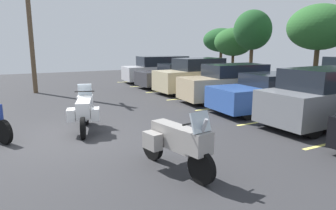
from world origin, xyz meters
The scene contains 15 objects.
ground centered at (0.00, 0.00, -0.05)m, with size 44.00×44.00×0.10m, color #2D2D30.
motorcycle_touring centered at (-0.54, 0.46, 0.66)m, with size 2.19×1.08×1.40m.
motorcycle_second centered at (3.54, 1.53, 0.66)m, with size 2.28×0.97×1.43m.
parking_stripes centered at (-1.40, 7.66, 0.00)m, with size 21.06×5.13×0.01m.
car_silver centered at (-10.72, 7.87, 0.92)m, with size 2.11×4.95×1.84m.
car_charcoal centered at (-8.01, 7.57, 0.72)m, with size 2.06×4.64×1.47m.
car_champagne centered at (-5.43, 7.54, 0.93)m, with size 2.01×4.33×1.92m.
car_tan centered at (-2.47, 7.66, 0.86)m, with size 2.09×4.74×1.75m.
car_blue centered at (0.00, 7.65, 0.75)m, with size 2.14×4.75×1.52m.
car_grey centered at (2.42, 7.65, 0.95)m, with size 2.03×4.45×1.90m.
utility_pole centered at (-9.37, -0.44, 4.41)m, with size 1.80×0.24×8.47m.
tree_center centered at (-14.80, 17.78, 2.89)m, with size 3.71×3.71×4.24m.
tree_center_right centered at (-5.17, 17.23, 3.80)m, with size 4.20×4.20×5.34m.
tree_rear centered at (-19.25, 19.65, 3.14)m, with size 4.07×4.07×4.47m.
tree_far_right centered at (-10.61, 16.30, 3.82)m, with size 3.09×3.09×5.44m.
Camera 1 is at (8.78, -1.35, 2.66)m, focal length 32.02 mm.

